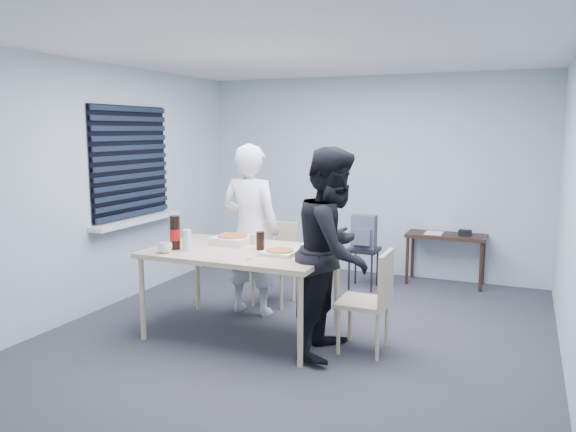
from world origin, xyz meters
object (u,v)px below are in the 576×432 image
at_px(dining_table, 241,256).
at_px(person_white, 250,230).
at_px(soda_bottle, 175,233).
at_px(backpack, 364,232).
at_px(stool, 364,257).
at_px(chair_far, 277,257).
at_px(person_black, 334,252).
at_px(chair_right, 373,294).
at_px(side_table, 446,240).
at_px(mug_b, 255,239).
at_px(mug_a, 165,248).

distance_m(dining_table, person_white, 0.65).
bearing_deg(soda_bottle, backpack, 60.92).
bearing_deg(soda_bottle, stool, 61.06).
bearing_deg(dining_table, stool, 72.17).
relative_size(chair_far, backpack, 2.21).
xyz_separation_m(person_black, soda_bottle, (-1.49, -0.16, 0.08)).
height_order(chair_right, stool, chair_right).
distance_m(person_white, side_table, 2.60).
bearing_deg(dining_table, side_table, 58.99).
bearing_deg(person_black, side_table, -13.13).
xyz_separation_m(person_white, stool, (0.84, 1.35, -0.50)).
bearing_deg(chair_far, person_black, -47.41).
distance_m(side_table, mug_b, 2.71).
bearing_deg(dining_table, person_black, -3.73).
height_order(stool, mug_a, mug_a).
distance_m(dining_table, chair_right, 1.26).
xyz_separation_m(dining_table, soda_bottle, (-0.57, -0.21, 0.21)).
bearing_deg(person_black, mug_a, 102.40).
xyz_separation_m(dining_table, chair_right, (1.24, 0.07, -0.24)).
bearing_deg(person_black, stool, 8.03).
height_order(person_white, backpack, person_white).
xyz_separation_m(backpack, mug_b, (-0.65, -1.63, 0.17)).
bearing_deg(chair_far, mug_a, -107.02).
relative_size(person_black, mug_a, 14.39).
relative_size(backpack, mug_a, 3.27).
xyz_separation_m(person_black, mug_b, (-0.93, 0.37, -0.03)).
bearing_deg(stool, dining_table, -107.83).
bearing_deg(soda_bottle, person_white, 66.12).
relative_size(side_table, mug_a, 7.74).
bearing_deg(chair_right, chair_far, 143.59).
relative_size(dining_table, stool, 3.37).
relative_size(dining_table, chair_far, 1.88).
xyz_separation_m(mug_a, soda_bottle, (-0.01, 0.17, 0.10)).
bearing_deg(mug_b, soda_bottle, -136.29).
relative_size(dining_table, mug_b, 16.70).
distance_m(chair_far, stool, 1.17).
relative_size(stool, mug_a, 4.04).
height_order(side_table, mug_b, mug_b).
distance_m(stool, soda_bottle, 2.55).
xyz_separation_m(chair_right, side_table, (0.28, 2.46, 0.04)).
xyz_separation_m(chair_far, backpack, (0.75, 0.88, 0.18)).
distance_m(mug_a, mug_b, 0.89).
distance_m(person_black, soda_bottle, 1.50).
bearing_deg(chair_far, dining_table, -83.58).
distance_m(chair_far, side_table, 2.20).
height_order(chair_right, mug_b, mug_b).
height_order(chair_far, soda_bottle, soda_bottle).
height_order(dining_table, side_table, dining_table).
bearing_deg(person_white, soda_bottle, 66.12).
bearing_deg(person_white, backpack, -122.02).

